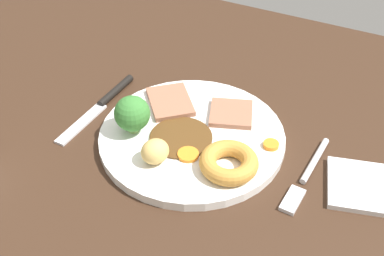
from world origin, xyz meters
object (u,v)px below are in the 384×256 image
dinner_plate (192,137)px  knife (104,102)px  broccoli_floret (132,114)px  meat_slice_main (231,113)px  folded_napkin (370,188)px  roast_potato_left (155,151)px  meat_slice_under (170,102)px  carrot_coin_front (188,155)px  carrot_coin_back (271,145)px  fork (306,176)px  yorkshire_pudding (229,162)px

dinner_plate → knife: (16.43, -1.42, -0.25)cm
broccoli_floret → dinner_plate: bearing=-157.3°
meat_slice_main → folded_napkin: bearing=168.2°
roast_potato_left → meat_slice_under: bearing=-70.2°
roast_potato_left → broccoli_floret: broccoli_floret is taller
dinner_plate → knife: dinner_plate is taller
knife → folded_napkin: knife is taller
meat_slice_main → carrot_coin_front: (1.72, 10.78, -0.15)cm
carrot_coin_front → meat_slice_under: bearing=-49.6°
meat_slice_under → knife: meat_slice_under is taller
meat_slice_main → meat_slice_under: 9.69cm
meat_slice_main → folded_napkin: 22.28cm
carrot_coin_back → folded_napkin: bearing=177.1°
carrot_coin_back → knife: (27.53, 1.05, -1.26)cm
meat_slice_main → dinner_plate: bearing=61.8°
roast_potato_left → carrot_coin_back: (-12.96, -9.71, -1.37)cm
meat_slice_main → fork: meat_slice_main is taller
meat_slice_under → yorkshire_pudding: 16.41cm
carrot_coin_back → fork: carrot_coin_back is taller
carrot_coin_front → knife: size_ratio=0.16×
carrot_coin_back → meat_slice_under: bearing=-7.5°
carrot_coin_front → fork: carrot_coin_front is taller
meat_slice_main → carrot_coin_front: bearing=80.9°
meat_slice_main → fork: bearing=155.7°
meat_slice_under → carrot_coin_front: 12.09cm
fork → folded_napkin: bearing=104.9°
broccoli_floret → fork: size_ratio=0.38×
broccoli_floret → fork: (-24.83, -3.42, -4.14)cm
yorkshire_pudding → folded_napkin: 18.72cm
meat_slice_under → knife: bearing=17.9°
carrot_coin_front → carrot_coin_back: carrot_coin_back is taller
yorkshire_pudding → carrot_coin_front: bearing=2.3°
dinner_plate → fork: (-17.03, -0.15, -0.31)cm
meat_slice_under → carrot_coin_back: (-17.27, 2.27, -0.09)cm
dinner_plate → meat_slice_main: bearing=-118.2°
dinner_plate → carrot_coin_back: size_ratio=12.15×
meat_slice_under → folded_napkin: meat_slice_under is taller
dinner_plate → carrot_coin_front: (-1.67, 4.47, 0.95)cm
dinner_plate → roast_potato_left: (1.86, 7.25, 2.38)cm
carrot_coin_back → broccoli_floret: (18.90, 5.73, 2.81)cm
meat_slice_under → yorkshire_pudding: size_ratio=1.02×
dinner_plate → yorkshire_pudding: yorkshire_pudding is taller
meat_slice_under → broccoli_floret: bearing=78.5°
broccoli_floret → knife: 10.63cm
meat_slice_main → carrot_coin_back: meat_slice_main is taller
carrot_coin_front → meat_slice_main: bearing=-99.1°
dinner_plate → yorkshire_pudding: (-7.56, 4.22, 1.85)cm
yorkshire_pudding → meat_slice_under: bearing=-33.1°
meat_slice_under → folded_napkin: bearing=174.6°
meat_slice_main → fork: size_ratio=0.41×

